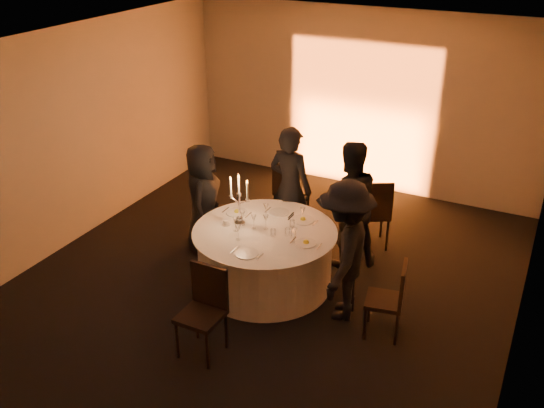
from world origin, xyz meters
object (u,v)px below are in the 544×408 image
at_px(guest_right, 345,251).
at_px(banquet_table, 265,258).
at_px(chair_front, 205,305).
at_px(guest_back_right, 348,205).
at_px(chair_left, 203,208).
at_px(chair_back_right, 374,210).
at_px(guest_left, 203,199).
at_px(chair_right, 391,296).
at_px(coffee_cup, 226,223).
at_px(chair_back_left, 288,189).
at_px(guest_back_left, 290,189).
at_px(candelabra, 239,207).

bearing_deg(guest_right, banquet_table, -106.89).
distance_m(chair_front, guest_back_right, 2.50).
bearing_deg(chair_left, chair_back_right, -95.54).
bearing_deg(guest_right, guest_left, -112.89).
relative_size(guest_left, guest_back_right, 0.89).
bearing_deg(guest_back_right, banquet_table, 14.48).
xyz_separation_m(chair_right, coffee_cup, (-2.22, 0.21, 0.29)).
relative_size(chair_back_left, guest_left, 0.62).
xyz_separation_m(chair_back_left, coffee_cup, (-0.04, -1.76, 0.25)).
height_order(guest_back_left, guest_right, guest_back_left).
xyz_separation_m(chair_back_right, chair_front, (-0.91, -2.93, -0.03)).
distance_m(guest_back_right, candelabra, 1.44).
relative_size(chair_back_right, guest_right, 0.61).
xyz_separation_m(guest_left, guest_back_left, (1.03, 0.61, 0.11)).
relative_size(chair_left, guest_back_right, 0.54).
bearing_deg(chair_right, guest_right, -112.46).
bearing_deg(chair_left, coffee_cup, -158.52).
xyz_separation_m(chair_right, candelabra, (-2.08, 0.32, 0.49)).
distance_m(chair_right, candelabra, 2.16).
bearing_deg(guest_left, chair_left, 15.75).
xyz_separation_m(chair_left, coffee_cup, (0.79, -0.68, 0.27)).
bearing_deg(chair_front, banquet_table, 90.99).
height_order(chair_left, chair_back_left, chair_back_left).
relative_size(guest_back_left, guest_right, 1.04).
relative_size(chair_back_left, guest_back_left, 0.54).
bearing_deg(guest_right, chair_left, -116.19).
height_order(chair_back_right, chair_right, chair_back_right).
bearing_deg(chair_left, guest_back_right, -107.98).
relative_size(chair_left, guest_back_left, 0.53).
bearing_deg(candelabra, chair_back_left, 93.40).
relative_size(guest_left, candelabra, 2.29).
xyz_separation_m(chair_left, guest_back_left, (1.16, 0.43, 0.36)).
bearing_deg(guest_back_left, chair_front, 100.94).
relative_size(guest_left, guest_back_left, 0.87).
distance_m(chair_front, guest_right, 1.69).
xyz_separation_m(chair_back_left, candelabra, (0.10, -1.66, 0.46)).
bearing_deg(chair_right, guest_left, -114.48).
height_order(banquet_table, guest_back_left, guest_back_left).
relative_size(chair_front, guest_back_left, 0.56).
height_order(chair_front, guest_back_right, guest_back_right).
bearing_deg(chair_back_right, banquet_table, 29.29).
bearing_deg(guest_left, coffee_cup, -147.15).
height_order(chair_back_left, guest_right, guest_right).
height_order(chair_left, guest_right, guest_right).
relative_size(chair_back_left, guest_right, 0.57).
height_order(coffee_cup, candelabra, candelabra).
distance_m(chair_left, chair_right, 3.14).
height_order(chair_right, guest_left, guest_left).
bearing_deg(guest_back_right, chair_right, 90.64).
distance_m(guest_left, guest_back_left, 1.20).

